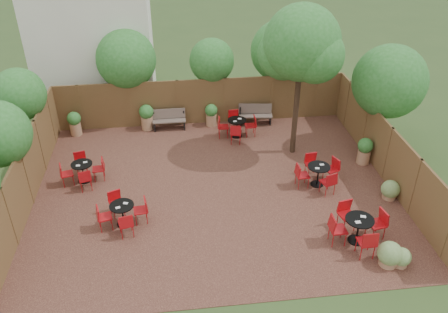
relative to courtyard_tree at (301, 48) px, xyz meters
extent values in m
plane|color=#354F23|center=(-3.24, -2.12, -4.15)|extent=(80.00, 80.00, 0.00)
cube|color=#3A1E17|center=(-3.24, -2.12, -4.14)|extent=(12.00, 10.00, 0.02)
cube|color=#4C351C|center=(-3.24, 2.88, -3.15)|extent=(12.00, 0.08, 2.00)
cube|color=#4C351C|center=(-9.24, -2.12, -3.15)|extent=(0.08, 10.00, 2.00)
cube|color=#4C351C|center=(2.76, -2.12, -3.15)|extent=(0.08, 10.00, 2.00)
cube|color=silver|center=(-7.74, 5.88, -0.15)|extent=(5.00, 4.00, 8.00)
sphere|color=#256922|center=(-9.84, 0.88, -1.58)|extent=(1.88, 1.88, 1.88)
sphere|color=#256922|center=(-6.24, 3.58, -1.42)|extent=(2.44, 2.44, 2.44)
sphere|color=#256922|center=(-2.74, 3.48, -1.59)|extent=(1.87, 1.87, 1.87)
sphere|color=#256922|center=(0.26, 3.68, -1.36)|extent=(2.64, 2.64, 2.64)
sphere|color=#256922|center=(3.36, -0.12, -1.34)|extent=(2.69, 2.69, 2.69)
cylinder|color=black|center=(0.01, 0.01, -1.86)|extent=(0.22, 0.22, 4.53)
sphere|color=#256922|center=(0.01, 0.01, 0.18)|extent=(2.65, 2.65, 2.65)
sphere|color=#256922|center=(-0.49, 0.41, -0.32)|extent=(1.86, 1.86, 1.86)
sphere|color=#256922|center=(0.41, -0.39, -0.14)|extent=(1.93, 1.93, 1.93)
cube|color=brown|center=(-4.66, 2.43, -3.73)|extent=(1.37, 0.42, 0.05)
cube|color=brown|center=(-4.66, 2.61, -3.49)|extent=(1.37, 0.11, 0.41)
cube|color=black|center=(-5.28, 2.43, -3.94)|extent=(0.06, 0.41, 0.37)
cube|color=black|center=(-4.04, 2.43, -3.94)|extent=(0.06, 0.41, 0.37)
cube|color=brown|center=(-1.00, 2.43, -3.72)|extent=(1.45, 0.60, 0.05)
cube|color=brown|center=(-1.00, 2.62, -3.47)|extent=(1.41, 0.28, 0.42)
cube|color=black|center=(-1.64, 2.43, -3.94)|extent=(0.11, 0.43, 0.38)
cube|color=black|center=(-0.36, 2.43, -3.94)|extent=(0.11, 0.43, 0.38)
cylinder|color=black|center=(-7.71, -1.07, -4.11)|extent=(0.42, 0.42, 0.03)
cylinder|color=black|center=(-7.71, -1.07, -3.77)|extent=(0.05, 0.05, 0.67)
cylinder|color=black|center=(-7.71, -1.07, -3.43)|extent=(0.73, 0.73, 0.03)
cube|color=white|center=(-7.60, -0.99, -3.40)|extent=(0.15, 0.11, 0.01)
cube|color=white|center=(-7.81, -1.19, -3.40)|extent=(0.15, 0.11, 0.01)
cylinder|color=black|center=(-6.20, -3.61, -4.11)|extent=(0.43, 0.43, 0.03)
cylinder|color=black|center=(-6.20, -3.61, -3.77)|extent=(0.05, 0.05, 0.68)
cylinder|color=black|center=(-6.20, -3.61, -3.41)|extent=(0.74, 0.74, 0.03)
cube|color=white|center=(-6.08, -3.53, -3.39)|extent=(0.16, 0.13, 0.01)
cube|color=white|center=(-6.29, -3.73, -3.39)|extent=(0.16, 0.13, 0.01)
cylinder|color=black|center=(-1.95, 1.48, -4.11)|extent=(0.44, 0.44, 0.03)
cylinder|color=black|center=(-1.95, 1.48, -3.76)|extent=(0.05, 0.05, 0.70)
cylinder|color=black|center=(-1.95, 1.48, -3.39)|extent=(0.76, 0.76, 0.03)
cube|color=white|center=(-1.83, 1.56, -3.37)|extent=(0.15, 0.11, 0.02)
cube|color=white|center=(-2.05, 1.35, -3.37)|extent=(0.15, 0.11, 0.02)
cylinder|color=black|center=(0.61, -5.20, -4.11)|extent=(0.48, 0.48, 0.03)
cylinder|color=black|center=(0.61, -5.20, -3.72)|extent=(0.05, 0.05, 0.76)
cylinder|color=black|center=(0.61, -5.20, -3.33)|extent=(0.83, 0.83, 0.03)
cube|color=white|center=(0.74, -5.12, -3.31)|extent=(0.17, 0.13, 0.02)
cube|color=white|center=(0.50, -5.33, -3.31)|extent=(0.17, 0.13, 0.02)
cylinder|color=black|center=(0.31, -2.28, -4.11)|extent=(0.45, 0.45, 0.03)
cylinder|color=black|center=(0.31, -2.28, -3.75)|extent=(0.05, 0.05, 0.71)
cylinder|color=black|center=(0.31, -2.28, -3.39)|extent=(0.77, 0.77, 0.03)
cube|color=white|center=(0.43, -2.19, -3.37)|extent=(0.16, 0.13, 0.02)
cube|color=white|center=(0.21, -2.40, -3.37)|extent=(0.16, 0.13, 0.02)
cylinder|color=#9F724F|center=(-5.58, 2.58, -3.84)|extent=(0.49, 0.49, 0.57)
sphere|color=#256922|center=(-5.58, 2.58, -3.34)|extent=(0.59, 0.59, 0.59)
cylinder|color=#9F724F|center=(-2.88, 2.58, -3.88)|extent=(0.44, 0.44, 0.50)
sphere|color=#256922|center=(-2.88, 2.58, -3.43)|extent=(0.52, 0.52, 0.52)
cylinder|color=#9F724F|center=(-8.48, 2.43, -3.86)|extent=(0.46, 0.46, 0.53)
sphere|color=#256922|center=(-8.48, 2.43, -3.40)|extent=(0.55, 0.55, 0.55)
cylinder|color=#9F724F|center=(2.41, -1.11, -3.86)|extent=(0.47, 0.47, 0.53)
sphere|color=#256922|center=(2.41, -1.11, -3.38)|extent=(0.56, 0.56, 0.56)
cylinder|color=#9F724F|center=(1.46, -6.30, -4.04)|extent=(0.38, 0.38, 0.17)
sphere|color=#698B48|center=(1.46, -6.30, -3.82)|extent=(0.52, 0.52, 0.52)
cylinder|color=#9F724F|center=(1.13, -6.22, -4.01)|extent=(0.50, 0.50, 0.23)
sphere|color=#698B48|center=(1.13, -6.22, -3.73)|extent=(0.68, 0.68, 0.68)
cylinder|color=#9F724F|center=(2.46, -3.31, -4.03)|extent=(0.44, 0.44, 0.20)
sphere|color=#698B48|center=(2.46, -3.31, -3.77)|extent=(0.61, 0.61, 0.61)
camera|label=1|loc=(-4.49, -14.98, 5.14)|focal=37.27mm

